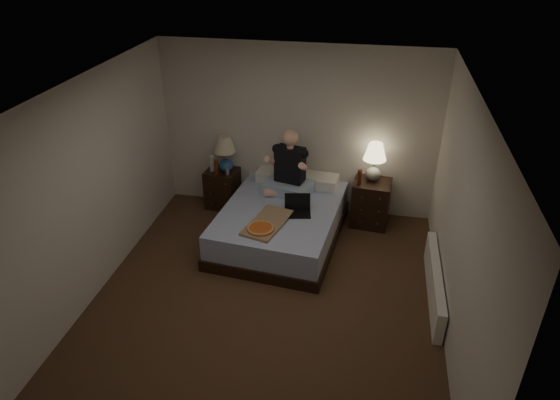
% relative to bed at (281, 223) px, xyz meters
% --- Properties ---
extents(floor, '(4.00, 4.50, 0.00)m').
position_rel_bed_xyz_m(floor, '(0.07, -1.31, -0.25)').
color(floor, '#543424').
rests_on(floor, ground).
extents(ceiling, '(4.00, 4.50, 0.00)m').
position_rel_bed_xyz_m(ceiling, '(0.07, -1.31, 2.25)').
color(ceiling, white).
rests_on(ceiling, ground).
extents(wall_back, '(4.00, 0.00, 2.50)m').
position_rel_bed_xyz_m(wall_back, '(0.07, 0.94, 1.00)').
color(wall_back, silver).
rests_on(wall_back, ground).
extents(wall_front, '(4.00, 0.00, 2.50)m').
position_rel_bed_xyz_m(wall_front, '(0.07, -3.56, 1.00)').
color(wall_front, silver).
rests_on(wall_front, ground).
extents(wall_left, '(0.00, 4.50, 2.50)m').
position_rel_bed_xyz_m(wall_left, '(-1.93, -1.31, 1.00)').
color(wall_left, silver).
rests_on(wall_left, ground).
extents(wall_right, '(0.00, 4.50, 2.50)m').
position_rel_bed_xyz_m(wall_right, '(2.07, -1.31, 1.00)').
color(wall_right, silver).
rests_on(wall_right, ground).
extents(bed, '(1.69, 2.14, 0.50)m').
position_rel_bed_xyz_m(bed, '(0.00, 0.00, 0.00)').
color(bed, '#5F78BF').
rests_on(bed, floor).
extents(nightstand_left, '(0.51, 0.46, 0.60)m').
position_rel_bed_xyz_m(nightstand_left, '(-1.05, 0.74, 0.05)').
color(nightstand_left, black).
rests_on(nightstand_left, floor).
extents(nightstand_right, '(0.56, 0.51, 0.68)m').
position_rel_bed_xyz_m(nightstand_right, '(1.20, 0.65, 0.09)').
color(nightstand_right, black).
rests_on(nightstand_right, floor).
extents(lamp_left, '(0.35, 0.35, 0.56)m').
position_rel_bed_xyz_m(lamp_left, '(-0.98, 0.74, 0.63)').
color(lamp_left, '#254F88').
rests_on(lamp_left, nightstand_left).
extents(lamp_right, '(0.39, 0.39, 0.56)m').
position_rel_bed_xyz_m(lamp_right, '(1.19, 0.72, 0.71)').
color(lamp_right, '#9B9C94').
rests_on(lamp_right, nightstand_right).
extents(water_bottle, '(0.07, 0.07, 0.25)m').
position_rel_bed_xyz_m(water_bottle, '(-1.18, 0.70, 0.48)').
color(water_bottle, silver).
rests_on(water_bottle, nightstand_left).
extents(soda_can, '(0.07, 0.07, 0.10)m').
position_rel_bed_xyz_m(soda_can, '(-0.93, 0.63, 0.40)').
color(soda_can, beige).
rests_on(soda_can, nightstand_left).
extents(beer_bottle_left, '(0.06, 0.06, 0.23)m').
position_rel_bed_xyz_m(beer_bottle_left, '(-1.08, 0.60, 0.47)').
color(beer_bottle_left, '#55220C').
rests_on(beer_bottle_left, nightstand_left).
extents(beer_bottle_right, '(0.06, 0.06, 0.23)m').
position_rel_bed_xyz_m(beer_bottle_right, '(1.01, 0.54, 0.54)').
color(beer_bottle_right, '#61210D').
rests_on(beer_bottle_right, nightstand_right).
extents(person, '(0.76, 0.66, 0.93)m').
position_rel_bed_xyz_m(person, '(0.03, 0.44, 0.71)').
color(person, black).
rests_on(person, bed).
extents(laptop, '(0.39, 0.34, 0.24)m').
position_rel_bed_xyz_m(laptop, '(0.25, -0.13, 0.37)').
color(laptop, black).
rests_on(laptop, bed).
extents(pizza_box, '(0.59, 0.84, 0.08)m').
position_rel_bed_xyz_m(pizza_box, '(-0.13, -0.64, 0.29)').
color(pizza_box, '#9F7F5F').
rests_on(pizza_box, bed).
extents(radiator, '(0.10, 1.60, 0.40)m').
position_rel_bed_xyz_m(radiator, '(2.00, -0.87, -0.05)').
color(radiator, white).
rests_on(radiator, floor).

